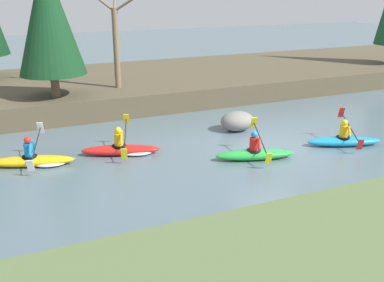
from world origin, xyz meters
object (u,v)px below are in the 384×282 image
object	(u,v)px
kayaker_lead	(345,140)
kayaker_middle	(256,153)
kayaker_far_back	(35,160)
boulder_midstream	(237,121)
kayaker_trailing	(124,149)

from	to	relation	value
kayaker_lead	kayaker_middle	world-z (taller)	same
kayaker_far_back	kayaker_lead	bearing A→B (deg)	3.34
kayaker_lead	kayaker_middle	distance (m)	3.70
kayaker_middle	boulder_midstream	size ratio (longest dim) A/B	1.98
kayaker_lead	kayaker_far_back	bearing A→B (deg)	-173.32
kayaker_far_back	kayaker_trailing	bearing A→B (deg)	13.57
kayaker_middle	boulder_midstream	bearing A→B (deg)	88.27
kayaker_lead	kayaker_trailing	size ratio (longest dim) A/B	1.00
kayaker_trailing	boulder_midstream	world-z (taller)	kayaker_trailing
kayaker_far_back	boulder_midstream	world-z (taller)	kayaker_far_back
kayaker_lead	kayaker_middle	xyz separation A→B (m)	(-3.69, 0.15, 0.00)
boulder_midstream	kayaker_middle	bearing A→B (deg)	-108.07
boulder_midstream	kayaker_trailing	bearing A→B (deg)	-170.56
kayaker_middle	kayaker_trailing	bearing A→B (deg)	166.76
kayaker_trailing	boulder_midstream	xyz separation A→B (m)	(4.93, 0.82, 0.20)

